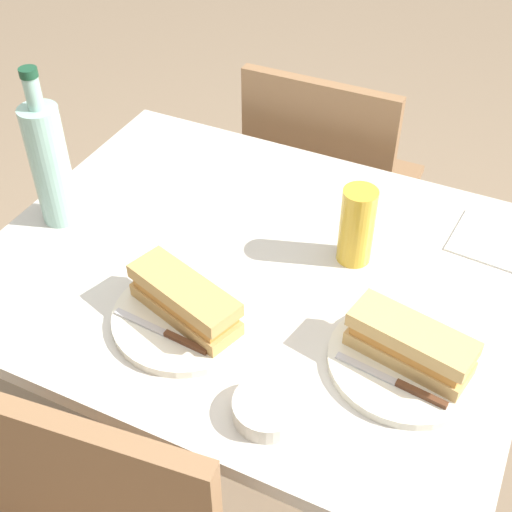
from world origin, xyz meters
The scene contains 13 objects.
ground_plane centered at (0.00, 0.00, 0.00)m, with size 8.00×8.00×0.00m, color #8C755B.
dining_table centered at (0.00, 0.00, 0.62)m, with size 0.97×0.78×0.75m.
chair_near centered at (0.07, -0.59, 0.50)m, with size 0.40×0.40×0.87m.
plate_near centered at (-0.31, 0.11, 0.76)m, with size 0.25×0.25×0.01m, color silver.
baguette_sandwich_near centered at (-0.31, 0.11, 0.80)m, with size 0.20×0.11×0.07m.
knife_near centered at (-0.31, 0.17, 0.77)m, with size 0.18×0.03×0.01m.
plate_far centered at (0.04, 0.18, 0.76)m, with size 0.25×0.25×0.01m, color silver.
baguette_sandwich_far centered at (0.04, 0.18, 0.80)m, with size 0.21×0.13×0.07m.
knife_far centered at (0.05, 0.23, 0.77)m, with size 0.18×0.03×0.01m.
water_bottle centered at (0.40, 0.04, 0.88)m, with size 0.07×0.07×0.32m.
beer_glass centered at (-0.15, -0.09, 0.83)m, with size 0.06×0.06×0.15m, color gold.
olive_bowl centered at (-0.16, 0.29, 0.77)m, with size 0.10×0.10×0.03m, color silver.
paper_napkin centered at (-0.37, -0.25, 0.75)m, with size 0.14×0.14×0.00m, color white.
Camera 1 is at (-0.40, 0.83, 1.59)m, focal length 48.13 mm.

